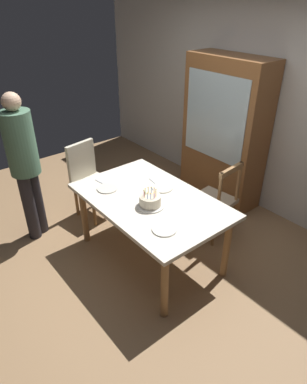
{
  "coord_description": "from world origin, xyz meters",
  "views": [
    {
      "loc": [
        2.24,
        -1.79,
        2.53
      ],
      "look_at": [
        0.05,
        0.0,
        0.85
      ],
      "focal_mm": 31.67,
      "sensor_mm": 36.0,
      "label": 1
    }
  ],
  "objects_px": {
    "chair_upholstered": "(88,176)",
    "china_cabinet": "(224,133)",
    "plate_near_guest": "(164,229)",
    "person_celebrant": "(24,161)",
    "chair_spindle_back": "(214,201)",
    "birthday_cake": "(150,201)",
    "dining_table": "(150,206)",
    "plate_far_side": "(162,188)",
    "plate_near_celebrant": "(107,188)"
  },
  "relations": [
    {
      "from": "chair_spindle_back",
      "to": "person_celebrant",
      "type": "bearing_deg",
      "value": -129.29
    },
    {
      "from": "person_celebrant",
      "to": "china_cabinet",
      "type": "xyz_separation_m",
      "value": [
        0.77,
        2.35,
        -0.02
      ]
    },
    {
      "from": "plate_near_celebrant",
      "to": "plate_far_side",
      "type": "height_order",
      "value": "same"
    },
    {
      "from": "chair_spindle_back",
      "to": "chair_upholstered",
      "type": "distance_m",
      "value": 1.59
    },
    {
      "from": "plate_far_side",
      "to": "chair_upholstered",
      "type": "height_order",
      "value": "chair_upholstered"
    },
    {
      "from": "chair_spindle_back",
      "to": "chair_upholstered",
      "type": "relative_size",
      "value": 1.0
    },
    {
      "from": "plate_far_side",
      "to": "person_celebrant",
      "type": "height_order",
      "value": "person_celebrant"
    },
    {
      "from": "person_celebrant",
      "to": "china_cabinet",
      "type": "distance_m",
      "value": 2.47
    },
    {
      "from": "chair_upholstered",
      "to": "plate_far_side",
      "type": "bearing_deg",
      "value": 14.06
    },
    {
      "from": "chair_upholstered",
      "to": "chair_spindle_back",
      "type": "bearing_deg",
      "value": 33.46
    },
    {
      "from": "plate_far_side",
      "to": "person_celebrant",
      "type": "relative_size",
      "value": 0.13
    },
    {
      "from": "birthday_cake",
      "to": "china_cabinet",
      "type": "height_order",
      "value": "china_cabinet"
    },
    {
      "from": "plate_far_side",
      "to": "dining_table",
      "type": "bearing_deg",
      "value": -70.64
    },
    {
      "from": "plate_near_celebrant",
      "to": "chair_spindle_back",
      "type": "distance_m",
      "value": 1.24
    },
    {
      "from": "birthday_cake",
      "to": "dining_table",
      "type": "bearing_deg",
      "value": 140.54
    },
    {
      "from": "plate_far_side",
      "to": "plate_near_guest",
      "type": "bearing_deg",
      "value": -39.12
    },
    {
      "from": "plate_near_guest",
      "to": "china_cabinet",
      "type": "bearing_deg",
      "value": 116.35
    },
    {
      "from": "chair_upholstered",
      "to": "person_celebrant",
      "type": "relative_size",
      "value": 0.56
    },
    {
      "from": "china_cabinet",
      "to": "person_celebrant",
      "type": "bearing_deg",
      "value": -108.24
    },
    {
      "from": "plate_near_guest",
      "to": "birthday_cake",
      "type": "bearing_deg",
      "value": 159.24
    },
    {
      "from": "chair_spindle_back",
      "to": "person_celebrant",
      "type": "xyz_separation_m",
      "value": [
        -1.32,
        -1.62,
        0.51
      ]
    },
    {
      "from": "chair_spindle_back",
      "to": "chair_upholstered",
      "type": "bearing_deg",
      "value": -146.54
    },
    {
      "from": "dining_table",
      "to": "plate_near_guest",
      "type": "distance_m",
      "value": 0.54
    },
    {
      "from": "chair_spindle_back",
      "to": "birthday_cake",
      "type": "bearing_deg",
      "value": -92.53
    },
    {
      "from": "plate_near_celebrant",
      "to": "chair_spindle_back",
      "type": "xyz_separation_m",
      "value": [
        0.58,
        1.05,
        -0.3
      ]
    },
    {
      "from": "chair_upholstered",
      "to": "plate_near_guest",
      "type": "bearing_deg",
      "value": -6.07
    },
    {
      "from": "dining_table",
      "to": "plate_far_side",
      "type": "distance_m",
      "value": 0.26
    },
    {
      "from": "plate_far_side",
      "to": "plate_near_guest",
      "type": "distance_m",
      "value": 0.72
    },
    {
      "from": "dining_table",
      "to": "china_cabinet",
      "type": "distance_m",
      "value": 1.64
    },
    {
      "from": "person_celebrant",
      "to": "dining_table",
      "type": "bearing_deg",
      "value": 33.79
    },
    {
      "from": "chair_spindle_back",
      "to": "chair_upholstered",
      "type": "xyz_separation_m",
      "value": [
        -1.33,
        -0.88,
        0.07
      ]
    },
    {
      "from": "plate_near_guest",
      "to": "chair_upholstered",
      "type": "height_order",
      "value": "chair_upholstered"
    },
    {
      "from": "dining_table",
      "to": "chair_spindle_back",
      "type": "bearing_deg",
      "value": 80.2
    },
    {
      "from": "plate_near_guest",
      "to": "person_celebrant",
      "type": "bearing_deg",
      "value": -161.24
    },
    {
      "from": "chair_upholstered",
      "to": "person_celebrant",
      "type": "distance_m",
      "value": 0.86
    },
    {
      "from": "chair_upholstered",
      "to": "china_cabinet",
      "type": "relative_size",
      "value": 0.5
    },
    {
      "from": "dining_table",
      "to": "chair_upholstered",
      "type": "height_order",
      "value": "chair_upholstered"
    },
    {
      "from": "plate_near_guest",
      "to": "china_cabinet",
      "type": "xyz_separation_m",
      "value": [
        -0.88,
        1.78,
        0.2
      ]
    },
    {
      "from": "chair_spindle_back",
      "to": "china_cabinet",
      "type": "distance_m",
      "value": 1.04
    },
    {
      "from": "plate_far_side",
      "to": "chair_upholstered",
      "type": "relative_size",
      "value": 0.23
    },
    {
      "from": "plate_far_side",
      "to": "chair_upholstered",
      "type": "bearing_deg",
      "value": -165.94
    },
    {
      "from": "dining_table",
      "to": "person_celebrant",
      "type": "xyz_separation_m",
      "value": [
        -1.18,
        -0.79,
        0.31
      ]
    },
    {
      "from": "dining_table",
      "to": "plate_far_side",
      "type": "xyz_separation_m",
      "value": [
        -0.08,
        0.23,
        0.09
      ]
    },
    {
      "from": "birthday_cake",
      "to": "china_cabinet",
      "type": "relative_size",
      "value": 0.15
    },
    {
      "from": "birthday_cake",
      "to": "china_cabinet",
      "type": "bearing_deg",
      "value": 107.21
    },
    {
      "from": "dining_table",
      "to": "birthday_cake",
      "type": "xyz_separation_m",
      "value": [
        0.1,
        -0.08,
        0.14
      ]
    },
    {
      "from": "dining_table",
      "to": "birthday_cake",
      "type": "height_order",
      "value": "birthday_cake"
    },
    {
      "from": "person_celebrant",
      "to": "chair_upholstered",
      "type": "bearing_deg",
      "value": 90.32
    },
    {
      "from": "china_cabinet",
      "to": "chair_upholstered",
      "type": "bearing_deg",
      "value": -115.82
    },
    {
      "from": "dining_table",
      "to": "chair_spindle_back",
      "type": "relative_size",
      "value": 1.68
    }
  ]
}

